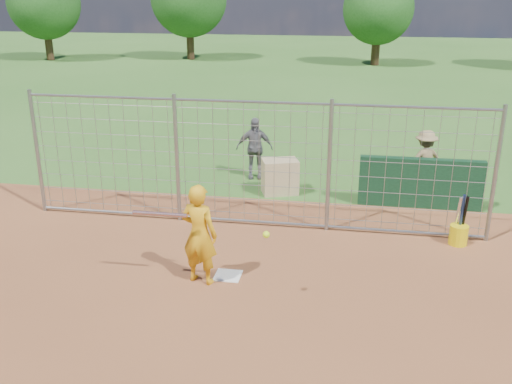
% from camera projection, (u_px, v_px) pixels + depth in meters
% --- Properties ---
extents(ground, '(100.00, 100.00, 0.00)m').
position_uv_depth(ground, '(230.00, 271.00, 9.64)').
color(ground, '#2D591E').
rests_on(ground, ground).
extents(home_plate, '(0.43, 0.43, 0.02)m').
position_uv_depth(home_plate, '(228.00, 276.00, 9.45)').
color(home_plate, silver).
rests_on(home_plate, ground).
extents(dugout_wall, '(2.60, 0.20, 1.10)m').
position_uv_depth(dugout_wall, '(420.00, 183.00, 12.24)').
color(dugout_wall, '#11381E').
rests_on(dugout_wall, ground).
extents(batter, '(0.69, 0.53, 1.67)m').
position_uv_depth(batter, '(199.00, 234.00, 9.01)').
color(batter, orange).
rests_on(batter, ground).
extents(bystander_b, '(0.96, 0.54, 1.54)m').
position_uv_depth(bystander_b, '(254.00, 148.00, 14.10)').
color(bystander_b, '#5C5B60').
rests_on(bystander_b, ground).
extents(bystander_c, '(1.06, 0.83, 1.44)m').
position_uv_depth(bystander_c, '(425.00, 161.00, 13.23)').
color(bystander_c, olive).
rests_on(bystander_c, ground).
extents(equipment_bin, '(0.94, 0.78, 0.80)m').
position_uv_depth(equipment_bin, '(280.00, 177.00, 13.15)').
color(equipment_bin, tan).
rests_on(equipment_bin, ground).
extents(equipment_in_play, '(2.17, 0.34, 0.19)m').
position_uv_depth(equipment_in_play, '(184.00, 219.00, 8.59)').
color(equipment_in_play, silver).
rests_on(equipment_in_play, ground).
extents(bucket_with_bats, '(0.34, 0.37, 0.98)m').
position_uv_depth(bucket_with_bats, '(459.00, 232.00, 10.55)').
color(bucket_with_bats, yellow).
rests_on(bucket_with_bats, ground).
extents(backstop_fence, '(9.08, 0.08, 2.60)m').
position_uv_depth(backstop_fence, '(251.00, 165.00, 11.06)').
color(backstop_fence, gray).
rests_on(backstop_fence, ground).
extents(tree_line, '(44.66, 6.72, 6.48)m').
position_uv_depth(tree_line, '(381.00, 2.00, 33.95)').
color(tree_line, '#3F2B19').
rests_on(tree_line, ground).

